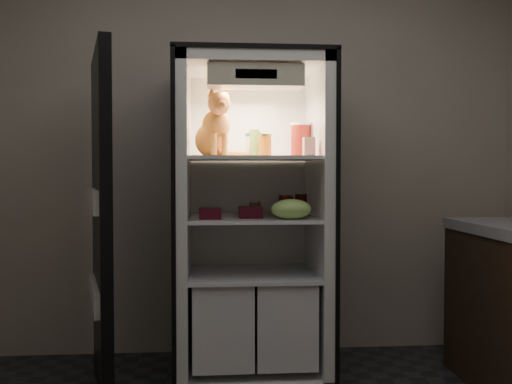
{
  "coord_description": "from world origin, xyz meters",
  "views": [
    {
      "loc": [
        -0.25,
        -2.0,
        1.2
      ],
      "look_at": [
        0.02,
        1.32,
        1.08
      ],
      "focal_mm": 40.0,
      "sensor_mm": 36.0,
      "label": 1
    }
  ],
  "objects_px": {
    "cream_carton": "(309,147)",
    "grape_bag": "(291,209)",
    "berry_box_left": "(210,213)",
    "berry_box_right": "(251,212)",
    "refrigerator": "(251,241)",
    "parmesan_shaker": "(254,143)",
    "tabby_cat": "(214,131)",
    "condiment_jar": "(255,208)",
    "soda_can_a": "(288,205)",
    "salsa_jar": "(265,145)",
    "soda_can_c": "(285,206)",
    "soda_can_b": "(301,204)",
    "pepper_jar": "(301,140)",
    "mayo_tub": "(254,145)"
  },
  "relations": [
    {
      "from": "parmesan_shaker",
      "to": "grape_bag",
      "type": "height_order",
      "value": "parmesan_shaker"
    },
    {
      "from": "refrigerator",
      "to": "grape_bag",
      "type": "relative_size",
      "value": 8.41
    },
    {
      "from": "cream_carton",
      "to": "salsa_jar",
      "type": "bearing_deg",
      "value": 143.87
    },
    {
      "from": "salsa_jar",
      "to": "cream_carton",
      "type": "distance_m",
      "value": 0.28
    },
    {
      "from": "cream_carton",
      "to": "soda_can_a",
      "type": "xyz_separation_m",
      "value": [
        -0.08,
        0.29,
        -0.35
      ]
    },
    {
      "from": "mayo_tub",
      "to": "salsa_jar",
      "type": "height_order",
      "value": "mayo_tub"
    },
    {
      "from": "mayo_tub",
      "to": "grape_bag",
      "type": "relative_size",
      "value": 0.64
    },
    {
      "from": "tabby_cat",
      "to": "mayo_tub",
      "type": "bearing_deg",
      "value": 10.25
    },
    {
      "from": "refrigerator",
      "to": "condiment_jar",
      "type": "bearing_deg",
      "value": -64.75
    },
    {
      "from": "salsa_jar",
      "to": "cream_carton",
      "type": "relative_size",
      "value": 1.25
    },
    {
      "from": "parmesan_shaker",
      "to": "soda_can_b",
      "type": "xyz_separation_m",
      "value": [
        0.28,
        -0.02,
        -0.36
      ]
    },
    {
      "from": "soda_can_b",
      "to": "mayo_tub",
      "type": "bearing_deg",
      "value": 169.3
    },
    {
      "from": "mayo_tub",
      "to": "salsa_jar",
      "type": "relative_size",
      "value": 1.08
    },
    {
      "from": "soda_can_c",
      "to": "condiment_jar",
      "type": "relative_size",
      "value": 1.39
    },
    {
      "from": "soda_can_a",
      "to": "condiment_jar",
      "type": "distance_m",
      "value": 0.23
    },
    {
      "from": "condiment_jar",
      "to": "berry_box_left",
      "type": "height_order",
      "value": "condiment_jar"
    },
    {
      "from": "pepper_jar",
      "to": "cream_carton",
      "type": "height_order",
      "value": "pepper_jar"
    },
    {
      "from": "cream_carton",
      "to": "grape_bag",
      "type": "relative_size",
      "value": 0.47
    },
    {
      "from": "soda_can_b",
      "to": "soda_can_c",
      "type": "xyz_separation_m",
      "value": [
        -0.11,
        -0.07,
        -0.0
      ]
    },
    {
      "from": "pepper_jar",
      "to": "soda_can_c",
      "type": "relative_size",
      "value": 1.59
    },
    {
      "from": "soda_can_a",
      "to": "condiment_jar",
      "type": "xyz_separation_m",
      "value": [
        -0.21,
        -0.09,
        -0.01
      ]
    },
    {
      "from": "refrigerator",
      "to": "cream_carton",
      "type": "relative_size",
      "value": 17.8
    },
    {
      "from": "salsa_jar",
      "to": "condiment_jar",
      "type": "distance_m",
      "value": 0.37
    },
    {
      "from": "tabby_cat",
      "to": "parmesan_shaker",
      "type": "distance_m",
      "value": 0.26
    },
    {
      "from": "salsa_jar",
      "to": "mayo_tub",
      "type": "bearing_deg",
      "value": 119.44
    },
    {
      "from": "parmesan_shaker",
      "to": "salsa_jar",
      "type": "bearing_deg",
      "value": -52.45
    },
    {
      "from": "refrigerator",
      "to": "soda_can_a",
      "type": "height_order",
      "value": "refrigerator"
    },
    {
      "from": "salsa_jar",
      "to": "pepper_jar",
      "type": "relative_size",
      "value": 0.63
    },
    {
      "from": "parmesan_shaker",
      "to": "condiment_jar",
      "type": "height_order",
      "value": "parmesan_shaker"
    },
    {
      "from": "soda_can_c",
      "to": "cream_carton",
      "type": "bearing_deg",
      "value": -51.43
    },
    {
      "from": "refrigerator",
      "to": "condiment_jar",
      "type": "distance_m",
      "value": 0.2
    },
    {
      "from": "parmesan_shaker",
      "to": "condiment_jar",
      "type": "xyz_separation_m",
      "value": [
        -0.0,
        -0.05,
        -0.39
      ]
    },
    {
      "from": "parmesan_shaker",
      "to": "pepper_jar",
      "type": "xyz_separation_m",
      "value": [
        0.28,
        0.02,
        0.02
      ]
    },
    {
      "from": "soda_can_c",
      "to": "condiment_jar",
      "type": "distance_m",
      "value": 0.18
    },
    {
      "from": "salsa_jar",
      "to": "berry_box_right",
      "type": "xyz_separation_m",
      "value": [
        -0.09,
        -0.1,
        -0.38
      ]
    },
    {
      "from": "salsa_jar",
      "to": "soda_can_b",
      "type": "bearing_deg",
      "value": 12.92
    },
    {
      "from": "pepper_jar",
      "to": "soda_can_b",
      "type": "bearing_deg",
      "value": -96.24
    },
    {
      "from": "berry_box_left",
      "to": "berry_box_right",
      "type": "xyz_separation_m",
      "value": [
        0.23,
        0.05,
        0.0
      ]
    },
    {
      "from": "tabby_cat",
      "to": "soda_can_c",
      "type": "distance_m",
      "value": 0.59
    },
    {
      "from": "pepper_jar",
      "to": "grape_bag",
      "type": "xyz_separation_m",
      "value": [
        -0.1,
        -0.29,
        -0.4
      ]
    },
    {
      "from": "condiment_jar",
      "to": "salsa_jar",
      "type": "bearing_deg",
      "value": -23.57
    },
    {
      "from": "tabby_cat",
      "to": "soda_can_c",
      "type": "bearing_deg",
      "value": -16.82
    },
    {
      "from": "refrigerator",
      "to": "salsa_jar",
      "type": "xyz_separation_m",
      "value": [
        0.08,
        -0.06,
        0.56
      ]
    },
    {
      "from": "parmesan_shaker",
      "to": "soda_can_b",
      "type": "distance_m",
      "value": 0.46
    },
    {
      "from": "mayo_tub",
      "to": "grape_bag",
      "type": "height_order",
      "value": "mayo_tub"
    },
    {
      "from": "soda_can_b",
      "to": "grape_bag",
      "type": "distance_m",
      "value": 0.27
    },
    {
      "from": "berry_box_right",
      "to": "tabby_cat",
      "type": "bearing_deg",
      "value": 155.99
    },
    {
      "from": "parmesan_shaker",
      "to": "berry_box_right",
      "type": "xyz_separation_m",
      "value": [
        -0.03,
        -0.17,
        -0.4
      ]
    },
    {
      "from": "mayo_tub",
      "to": "cream_carton",
      "type": "height_order",
      "value": "mayo_tub"
    },
    {
      "from": "cream_carton",
      "to": "soda_can_b",
      "type": "xyz_separation_m",
      "value": [
        -0.01,
        0.22,
        -0.34
      ]
    }
  ]
}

